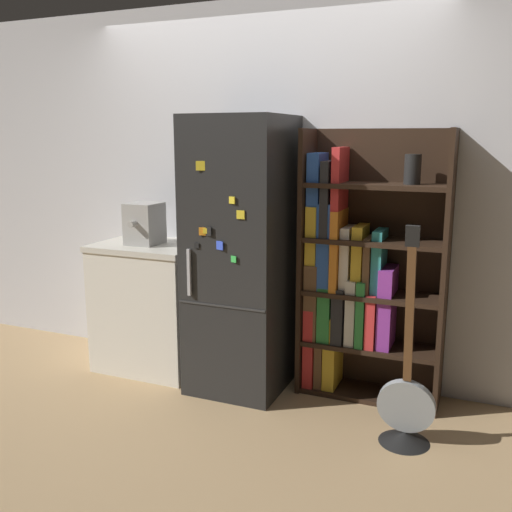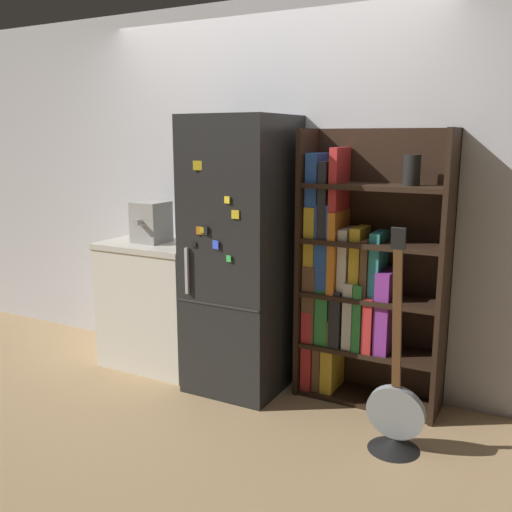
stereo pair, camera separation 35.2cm
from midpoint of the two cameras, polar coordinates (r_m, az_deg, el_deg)
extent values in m
plane|color=tan|center=(3.99, 0.34, -13.26)|extent=(16.00, 16.00, 0.00)
cube|color=silver|center=(4.06, 3.52, 6.28)|extent=(8.00, 0.05, 2.60)
cube|color=black|center=(3.80, 1.25, 0.05)|extent=(0.61, 0.65, 1.83)
cube|color=#333333|center=(3.59, -1.14, -4.97)|extent=(0.60, 0.01, 0.01)
cube|color=#B2B2B7|center=(3.63, -4.19, -1.53)|extent=(0.02, 0.02, 0.30)
cube|color=yellow|center=(3.41, 0.05, 5.61)|extent=(0.04, 0.02, 0.04)
cube|color=green|center=(3.47, 0.16, -0.30)|extent=(0.04, 0.02, 0.04)
cube|color=yellow|center=(3.53, -2.54, 2.57)|extent=(0.03, 0.01, 0.03)
cube|color=yellow|center=(3.50, -2.99, 9.02)|extent=(0.06, 0.02, 0.06)
cube|color=orange|center=(3.54, -2.82, 2.53)|extent=(0.05, 0.02, 0.05)
cube|color=black|center=(3.58, -3.42, 1.12)|extent=(0.03, 0.01, 0.03)
cube|color=black|center=(3.52, -2.33, 2.55)|extent=(0.06, 0.02, 0.06)
cube|color=yellow|center=(3.40, 0.88, 4.15)|extent=(0.05, 0.01, 0.05)
cube|color=blue|center=(3.49, -1.13, 1.09)|extent=(0.05, 0.02, 0.05)
cube|color=black|center=(3.80, 7.74, -0.75)|extent=(0.03, 0.33, 1.74)
cube|color=black|center=(3.59, 21.07, -2.15)|extent=(0.03, 0.33, 1.74)
cube|color=black|center=(3.81, 14.79, -0.97)|extent=(0.91, 0.03, 1.74)
cube|color=black|center=(3.95, 13.58, -13.63)|extent=(0.85, 0.30, 0.03)
cube|color=black|center=(3.82, 13.82, -9.10)|extent=(0.85, 0.30, 0.03)
cube|color=black|center=(3.71, 14.09, -4.06)|extent=(0.85, 0.30, 0.03)
cube|color=black|center=(3.63, 14.36, 1.24)|extent=(0.85, 0.30, 0.03)
cube|color=black|center=(3.59, 14.65, 6.71)|extent=(0.85, 0.30, 0.03)
cube|color=red|center=(3.94, 8.33, -8.95)|extent=(0.07, 0.27, 0.54)
cube|color=brown|center=(3.93, 9.27, -9.29)|extent=(0.05, 0.25, 0.51)
cube|color=gold|center=(3.91, 10.29, -9.54)|extent=(0.08, 0.25, 0.50)
cube|color=brown|center=(3.83, 8.57, -4.54)|extent=(0.09, 0.26, 0.51)
cube|color=#338C3F|center=(3.82, 9.81, -5.73)|extent=(0.08, 0.25, 0.37)
cube|color=#262628|center=(3.81, 11.18, -5.87)|extent=(0.07, 0.29, 0.37)
cube|color=silver|center=(3.77, 12.36, -5.59)|extent=(0.06, 0.26, 0.43)
cube|color=#338C3F|center=(3.75, 13.33, -5.72)|extent=(0.05, 0.28, 0.43)
cube|color=red|center=(3.75, 14.25, -6.43)|extent=(0.06, 0.27, 0.35)
cube|color=purple|center=(3.71, 15.57, -5.33)|extent=(0.09, 0.25, 0.52)
cube|color=gold|center=(3.75, 8.64, 0.83)|extent=(0.07, 0.24, 0.54)
cube|color=#2D59B2|center=(3.72, 9.83, 0.85)|extent=(0.09, 0.24, 0.56)
cube|color=orange|center=(3.71, 10.93, 0.46)|extent=(0.05, 0.29, 0.52)
cube|color=silver|center=(3.71, 11.82, -0.43)|extent=(0.06, 0.23, 0.42)
cube|color=gold|center=(3.69, 13.00, -0.45)|extent=(0.07, 0.23, 0.43)
cube|color=brown|center=(3.67, 13.94, -1.07)|extent=(0.04, 0.25, 0.36)
cube|color=teal|center=(3.66, 14.86, -0.79)|extent=(0.06, 0.23, 0.41)
cube|color=#2D59B2|center=(3.70, 8.86, 6.03)|extent=(0.08, 0.23, 0.53)
cube|color=#262628|center=(3.68, 10.06, 5.58)|extent=(0.05, 0.27, 0.48)
cube|color=red|center=(3.65, 11.09, 6.17)|extent=(0.05, 0.26, 0.57)
cylinder|color=black|center=(3.54, 18.13, 8.15)|extent=(0.10, 0.10, 0.18)
cube|color=silver|center=(4.32, -7.39, -4.97)|extent=(0.75, 0.57, 0.90)
cube|color=beige|center=(4.21, -7.56, 1.13)|extent=(0.77, 0.59, 0.04)
cube|color=#A5A39E|center=(4.18, -8.09, 3.37)|extent=(0.22, 0.23, 0.30)
cylinder|color=#A5A39E|center=(4.07, -9.31, 3.30)|extent=(0.04, 0.06, 0.04)
cone|color=black|center=(3.43, 16.65, -17.66)|extent=(0.29, 0.29, 0.06)
cylinder|color=gray|center=(3.34, 16.84, -14.81)|extent=(0.32, 0.09, 0.32)
cube|color=brown|center=(3.07, 17.16, -6.23)|extent=(0.04, 0.13, 0.77)
cube|color=black|center=(2.91, 17.45, 1.64)|extent=(0.07, 0.04, 0.11)
camera|label=1|loc=(0.18, -87.34, 0.56)|focal=40.00mm
camera|label=2|loc=(0.18, 92.66, -0.56)|focal=40.00mm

